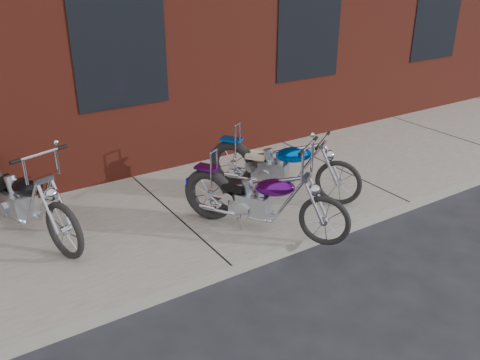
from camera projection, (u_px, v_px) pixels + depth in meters
ground at (232, 277)px, 5.84m from camera, size 120.00×120.00×0.00m
sidewalk at (174, 219)px, 6.96m from camera, size 22.00×3.00×0.15m
chopper_purple at (260, 201)px, 6.37m from camera, size 1.29×1.96×1.26m
chopper_blue at (279, 168)px, 7.33m from camera, size 1.40×1.95×1.00m
chopper_third at (22, 201)px, 6.30m from camera, size 0.91×2.37×1.24m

